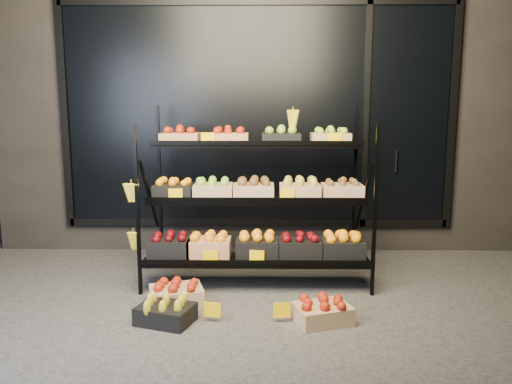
{
  "coord_description": "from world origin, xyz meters",
  "views": [
    {
      "loc": [
        0.05,
        -4.03,
        1.63
      ],
      "look_at": [
        -0.0,
        0.55,
        0.86
      ],
      "focal_mm": 35.0,
      "sensor_mm": 36.0,
      "label": 1
    }
  ],
  "objects_px": {
    "display_rack": "(255,199)",
    "floor_crate_left": "(176,293)",
    "floor_crate_midright": "(323,311)",
    "floor_crate_midleft": "(165,311)"
  },
  "relations": [
    {
      "from": "display_rack",
      "to": "floor_crate_midright",
      "type": "height_order",
      "value": "display_rack"
    },
    {
      "from": "display_rack",
      "to": "floor_crate_midleft",
      "type": "distance_m",
      "value": 1.4
    },
    {
      "from": "display_rack",
      "to": "floor_crate_midleft",
      "type": "xyz_separation_m",
      "value": [
        -0.67,
        -1.01,
        -0.69
      ]
    },
    {
      "from": "floor_crate_midleft",
      "to": "floor_crate_midright",
      "type": "xyz_separation_m",
      "value": [
        1.21,
        0.02,
        0.0
      ]
    },
    {
      "from": "display_rack",
      "to": "floor_crate_midright",
      "type": "bearing_deg",
      "value": -61.66
    },
    {
      "from": "floor_crate_left",
      "to": "floor_crate_midleft",
      "type": "relative_size",
      "value": 1.04
    },
    {
      "from": "display_rack",
      "to": "floor_crate_left",
      "type": "height_order",
      "value": "display_rack"
    },
    {
      "from": "display_rack",
      "to": "floor_crate_left",
      "type": "xyz_separation_m",
      "value": [
        -0.65,
        -0.65,
        -0.69
      ]
    },
    {
      "from": "floor_crate_midleft",
      "to": "floor_crate_left",
      "type": "bearing_deg",
      "value": 105.33
    },
    {
      "from": "floor_crate_midright",
      "to": "display_rack",
      "type": "bearing_deg",
      "value": 100.29
    }
  ]
}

